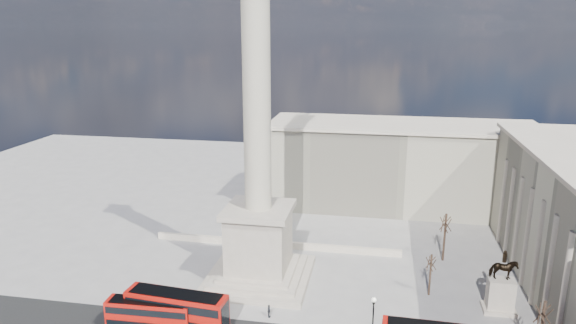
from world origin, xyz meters
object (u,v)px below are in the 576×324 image
at_px(red_bus_b, 178,311).
at_px(equestrian_statue, 501,290).
at_px(nelsons_column, 258,192).
at_px(red_bus_a, 150,316).
at_px(pedestrian_crossing, 269,311).
at_px(victorian_lamp, 373,319).

relative_size(red_bus_b, equestrian_statue, 1.49).
relative_size(nelsons_column, red_bus_a, 4.96).
distance_m(nelsons_column, equestrian_statue, 33.11).
height_order(equestrian_statue, pedestrian_crossing, equestrian_statue).
bearing_deg(nelsons_column, red_bus_b, -114.60).
bearing_deg(red_bus_a, pedestrian_crossing, 21.58).
bearing_deg(pedestrian_crossing, victorian_lamp, -114.16).
xyz_separation_m(red_bus_a, victorian_lamp, (25.42, 1.51, 1.54)).
relative_size(nelsons_column, pedestrian_crossing, 29.73).
distance_m(red_bus_b, pedestrian_crossing, 11.02).
xyz_separation_m(nelsons_column, red_bus_b, (-6.41, -13.99, -10.35)).
height_order(red_bus_b, pedestrian_crossing, red_bus_b).
bearing_deg(equestrian_statue, red_bus_a, -163.50).
distance_m(nelsons_column, red_bus_b, 18.55).
xyz_separation_m(equestrian_statue, pedestrian_crossing, (-28.03, -6.56, -2.02)).
height_order(nelsons_column, red_bus_a, nelsons_column).
bearing_deg(victorian_lamp, nelsons_column, 140.17).
xyz_separation_m(nelsons_column, pedestrian_crossing, (3.40, -9.27, -12.08)).
xyz_separation_m(nelsons_column, victorian_lamp, (15.96, -13.31, -9.25)).
distance_m(red_bus_a, equestrian_statue, 42.65).
distance_m(equestrian_statue, pedestrian_crossing, 28.86).
relative_size(red_bus_a, red_bus_b, 0.82).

